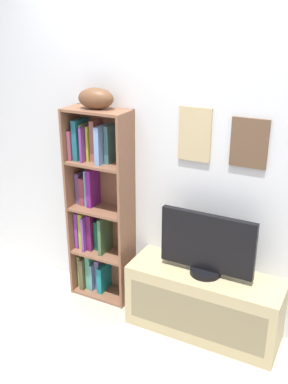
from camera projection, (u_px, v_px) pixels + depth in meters
back_wall at (173, 167)px, 3.21m from camera, size 4.80×0.08×2.32m
bookshelf at (97, 208)px, 3.51m from camera, size 0.50×0.24×1.56m
football at (96, 98)px, 3.14m from camera, size 0.29×0.19×0.15m
tv_stand at (203, 303)px, 3.22m from camera, size 1.10×0.38×0.49m
television at (207, 246)px, 3.04m from camera, size 0.67×0.22×0.46m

